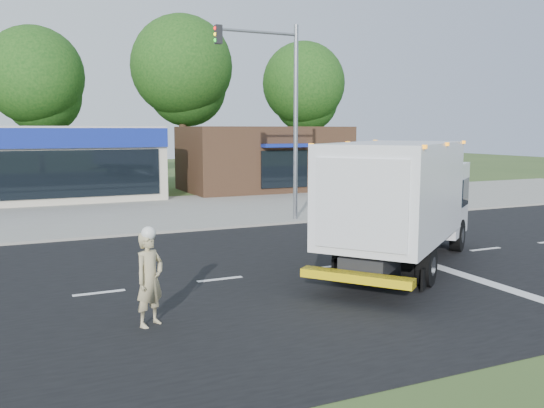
% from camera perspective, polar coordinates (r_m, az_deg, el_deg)
% --- Properties ---
extents(ground, '(120.00, 120.00, 0.00)m').
position_cam_1_polar(ground, '(16.14, 4.98, -6.35)').
color(ground, '#385123').
rests_on(ground, ground).
extents(road_asphalt, '(60.00, 14.00, 0.02)m').
position_cam_1_polar(road_asphalt, '(16.14, 4.98, -6.33)').
color(road_asphalt, black).
rests_on(road_asphalt, ground).
extents(sidewalk, '(60.00, 2.40, 0.12)m').
position_cam_1_polar(sidewalk, '(23.47, -4.91, -1.86)').
color(sidewalk, gray).
rests_on(sidewalk, ground).
extents(parking_apron, '(60.00, 9.00, 0.02)m').
position_cam_1_polar(parking_apron, '(28.95, -8.76, -0.26)').
color(parking_apron, gray).
rests_on(parking_apron, ground).
extents(lane_markings, '(55.20, 7.00, 0.01)m').
position_cam_1_polar(lane_markings, '(15.75, 11.73, -6.76)').
color(lane_markings, silver).
rests_on(lane_markings, road_asphalt).
extents(ems_box_truck, '(7.73, 6.80, 3.51)m').
position_cam_1_polar(ems_box_truck, '(16.20, 12.81, 0.82)').
color(ems_box_truck, black).
rests_on(ems_box_truck, ground).
extents(emergency_worker, '(0.82, 0.75, 1.98)m').
position_cam_1_polar(emergency_worker, '(11.52, -12.03, -7.15)').
color(emergency_worker, tan).
rests_on(emergency_worker, ground).
extents(brown_storefront, '(10.00, 6.70, 4.00)m').
position_cam_1_polar(brown_storefront, '(36.75, -0.81, 4.55)').
color(brown_storefront, '#382316').
rests_on(brown_storefront, ground).
extents(traffic_signal_pole, '(3.51, 0.25, 8.00)m').
position_cam_1_polar(traffic_signal_pole, '(23.54, 0.95, 10.07)').
color(traffic_signal_pole, gray).
rests_on(traffic_signal_pole, ground).
extents(background_trees, '(36.77, 7.39, 12.10)m').
position_cam_1_polar(background_trees, '(42.51, -15.41, 11.94)').
color(background_trees, '#332114').
rests_on(background_trees, ground).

